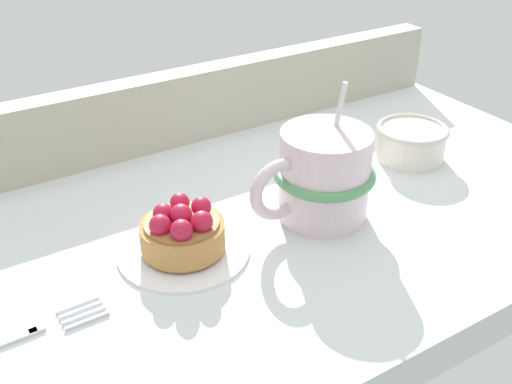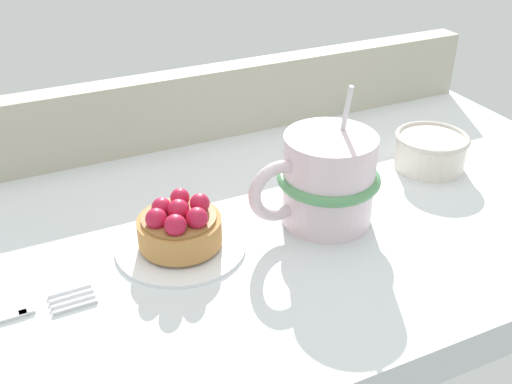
{
  "view_description": "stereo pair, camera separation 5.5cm",
  "coord_description": "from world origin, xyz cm",
  "px_view_note": "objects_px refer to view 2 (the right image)",
  "views": [
    {
      "loc": [
        -22.86,
        -42.24,
        32.54
      ],
      "look_at": [
        2.16,
        -2.01,
        4.42
      ],
      "focal_mm": 43.09,
      "sensor_mm": 36.0,
      "label": 1
    },
    {
      "loc": [
        -18.03,
        -44.87,
        32.54
      ],
      "look_at": [
        2.16,
        -2.01,
        4.42
      ],
      "focal_mm": 43.09,
      "sensor_mm": 36.0,
      "label": 2
    }
  ],
  "objects_px": {
    "sugar_bowl": "(430,150)",
    "raspberry_tart": "(179,225)",
    "dessert_plate": "(181,245)",
    "coffee_mug": "(326,180)"
  },
  "relations": [
    {
      "from": "dessert_plate",
      "to": "raspberry_tart",
      "type": "relative_size",
      "value": 1.57
    },
    {
      "from": "sugar_bowl",
      "to": "coffee_mug",
      "type": "bearing_deg",
      "value": -164.89
    },
    {
      "from": "coffee_mug",
      "to": "sugar_bowl",
      "type": "bearing_deg",
      "value": 15.11
    },
    {
      "from": "raspberry_tart",
      "to": "sugar_bowl",
      "type": "relative_size",
      "value": 0.93
    },
    {
      "from": "dessert_plate",
      "to": "raspberry_tart",
      "type": "bearing_deg",
      "value": -117.03
    },
    {
      "from": "coffee_mug",
      "to": "dessert_plate",
      "type": "bearing_deg",
      "value": 173.81
    },
    {
      "from": "coffee_mug",
      "to": "sugar_bowl",
      "type": "relative_size",
      "value": 1.65
    },
    {
      "from": "raspberry_tart",
      "to": "sugar_bowl",
      "type": "height_order",
      "value": "raspberry_tart"
    },
    {
      "from": "dessert_plate",
      "to": "coffee_mug",
      "type": "relative_size",
      "value": 0.88
    },
    {
      "from": "sugar_bowl",
      "to": "raspberry_tart",
      "type": "bearing_deg",
      "value": -174.55
    }
  ]
}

